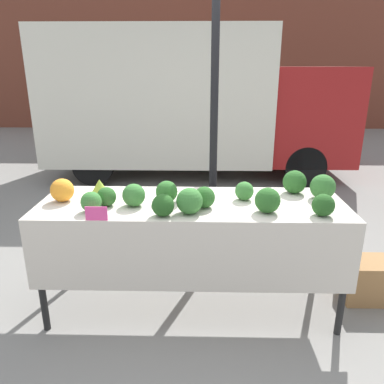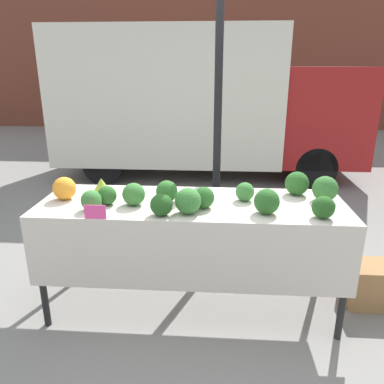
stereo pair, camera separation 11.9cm
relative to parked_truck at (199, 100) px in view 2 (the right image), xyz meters
The scene contains 21 objects.
ground_plane 4.31m from the parked_truck, 87.78° to the right, with size 40.00×40.00×0.00m, color gray.
building_facade 5.65m from the parked_truck, 88.33° to the left, with size 16.00×0.60×5.45m.
tent_pole 3.40m from the parked_truck, 84.32° to the right, with size 0.07×0.07×2.50m.
parked_truck is the anchor object (origin of this frame).
market_table 4.21m from the parked_truck, 87.82° to the right, with size 2.28×0.75×0.91m.
orange_cauliflower 4.19m from the parked_truck, 101.15° to the right, with size 0.17×0.17×0.17m.
romanesco_head 4.03m from the parked_truck, 98.03° to the right, with size 0.17×0.17×0.13m.
broccoli_head_0 4.18m from the parked_truck, 73.98° to the right, with size 0.19×0.19×0.19m.
broccoli_head_1 4.23m from the parked_truck, 86.61° to the right, with size 0.15×0.15×0.15m.
broccoli_head_2 4.36m from the parked_truck, 80.96° to the right, with size 0.18×0.18×0.18m.
broccoli_head_3 4.21m from the parked_truck, 93.53° to the right, with size 0.17×0.17×0.17m.
broccoli_head_4 4.12m from the parked_truck, 90.41° to the right, with size 0.16×0.16×0.16m.
broccoli_head_5 4.23m from the parked_truck, 96.21° to the right, with size 0.14×0.14×0.14m.
broccoli_head_6 4.09m from the parked_truck, 82.22° to the right, with size 0.14×0.14×0.14m.
broccoli_head_7 4.49m from the parked_truck, 76.44° to the right, with size 0.15×0.15×0.15m.
broccoli_head_8 4.00m from the parked_truck, 75.98° to the right, with size 0.18×0.18×0.18m.
broccoli_head_9 4.34m from the parked_truck, 88.05° to the right, with size 0.18×0.18×0.18m.
broccoli_head_10 4.36m from the parked_truck, 97.07° to the right, with size 0.15×0.15×0.15m.
broccoli_head_11 4.39m from the parked_truck, 90.40° to the right, with size 0.15×0.15×0.15m.
price_sign 4.50m from the parked_truck, 95.88° to the right, with size 0.15×0.01×0.10m.
produce_crate 4.44m from the parked_truck, 67.13° to the right, with size 0.49×0.31×0.35m.
Camera 2 is at (0.18, -2.61, 1.87)m, focal length 35.00 mm.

